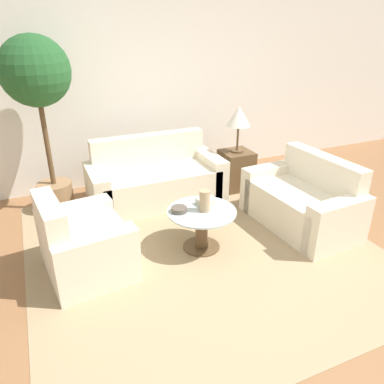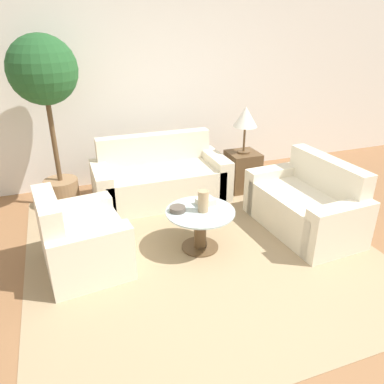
% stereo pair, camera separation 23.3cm
% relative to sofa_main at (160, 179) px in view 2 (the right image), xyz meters
% --- Properties ---
extents(ground_plane, '(14.00, 14.00, 0.00)m').
position_rel_sofa_main_xyz_m(ground_plane, '(0.20, -2.15, -0.28)').
color(ground_plane, '#8E603D').
extents(wall_back, '(10.00, 0.06, 2.60)m').
position_rel_sofa_main_xyz_m(wall_back, '(0.20, 0.83, 1.02)').
color(wall_back, white).
rests_on(wall_back, ground_plane).
extents(rug, '(3.51, 3.53, 0.01)m').
position_rel_sofa_main_xyz_m(rug, '(0.06, -1.34, -0.28)').
color(rug, tan).
rests_on(rug, ground_plane).
extents(sofa_main, '(1.74, 0.81, 0.84)m').
position_rel_sofa_main_xyz_m(sofa_main, '(0.00, 0.00, 0.00)').
color(sofa_main, beige).
rests_on(sofa_main, ground_plane).
extents(armchair, '(0.84, 0.97, 0.81)m').
position_rel_sofa_main_xyz_m(armchair, '(-1.16, -1.25, -0.00)').
color(armchair, beige).
rests_on(armchair, ground_plane).
extents(loveseat, '(0.84, 1.39, 0.82)m').
position_rel_sofa_main_xyz_m(loveseat, '(1.39, -1.35, -0.00)').
color(loveseat, beige).
rests_on(loveseat, ground_plane).
extents(coffee_table, '(0.72, 0.72, 0.45)m').
position_rel_sofa_main_xyz_m(coffee_table, '(0.06, -1.34, 0.00)').
color(coffee_table, brown).
rests_on(coffee_table, ground_plane).
extents(side_table, '(0.42, 0.42, 0.55)m').
position_rel_sofa_main_xyz_m(side_table, '(1.18, -0.11, -0.01)').
color(side_table, brown).
rests_on(side_table, ground_plane).
extents(table_lamp, '(0.32, 0.32, 0.64)m').
position_rel_sofa_main_xyz_m(table_lamp, '(1.18, -0.11, 0.75)').
color(table_lamp, brown).
rests_on(table_lamp, side_table).
extents(potted_plant, '(0.79, 0.79, 2.11)m').
position_rel_sofa_main_xyz_m(potted_plant, '(-1.26, 0.22, 1.24)').
color(potted_plant, '#93704C').
rests_on(potted_plant, ground_plane).
extents(vase, '(0.11, 0.11, 0.23)m').
position_rel_sofa_main_xyz_m(vase, '(0.09, -1.35, 0.28)').
color(vase, tan).
rests_on(vase, coffee_table).
extents(bowl, '(0.16, 0.16, 0.05)m').
position_rel_sofa_main_xyz_m(bowl, '(-0.16, -1.27, 0.19)').
color(bowl, brown).
rests_on(bowl, coffee_table).
extents(book_stack, '(0.21, 0.17, 0.07)m').
position_rel_sofa_main_xyz_m(book_stack, '(0.17, -1.22, 0.20)').
color(book_stack, beige).
rests_on(book_stack, coffee_table).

